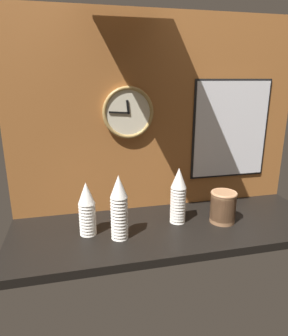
{
  "coord_description": "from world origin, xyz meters",
  "views": [
    {
      "loc": [
        -0.45,
        -1.31,
        0.72
      ],
      "look_at": [
        -0.13,
        0.04,
        0.3
      ],
      "focal_mm": 32.0,
      "sensor_mm": 36.0,
      "label": 1
    }
  ],
  "objects_px": {
    "bowl_stack_right": "(223,206)",
    "wall_clock": "(128,113)",
    "menu_board": "(231,130)",
    "cup_stack_left": "(87,209)",
    "cup_stack_center_right": "(178,195)",
    "cup_stack_center_left": "(119,207)"
  },
  "relations": [
    {
      "from": "bowl_stack_right",
      "to": "wall_clock",
      "type": "xyz_separation_m",
      "value": [
        -0.44,
        0.26,
        0.46
      ]
    },
    {
      "from": "wall_clock",
      "to": "menu_board",
      "type": "height_order",
      "value": "menu_board"
    },
    {
      "from": "cup_stack_left",
      "to": "cup_stack_center_right",
      "type": "relative_size",
      "value": 0.89
    },
    {
      "from": "cup_stack_center_left",
      "to": "menu_board",
      "type": "xyz_separation_m",
      "value": [
        0.7,
        0.31,
        0.28
      ]
    },
    {
      "from": "wall_clock",
      "to": "menu_board",
      "type": "relative_size",
      "value": 0.48
    },
    {
      "from": "cup_stack_left",
      "to": "cup_stack_center_right",
      "type": "bearing_deg",
      "value": 2.87
    },
    {
      "from": "cup_stack_center_right",
      "to": "bowl_stack_right",
      "type": "xyz_separation_m",
      "value": [
        0.23,
        -0.05,
        -0.06
      ]
    },
    {
      "from": "cup_stack_left",
      "to": "menu_board",
      "type": "xyz_separation_m",
      "value": [
        0.85,
        0.24,
        0.3
      ]
    },
    {
      "from": "wall_clock",
      "to": "menu_board",
      "type": "distance_m",
      "value": 0.61
    },
    {
      "from": "cup_stack_left",
      "to": "bowl_stack_right",
      "type": "distance_m",
      "value": 0.69
    },
    {
      "from": "cup_stack_center_right",
      "to": "bowl_stack_right",
      "type": "height_order",
      "value": "cup_stack_center_right"
    },
    {
      "from": "cup_stack_left",
      "to": "cup_stack_center_left",
      "type": "distance_m",
      "value": 0.16
    },
    {
      "from": "cup_stack_center_right",
      "to": "bowl_stack_right",
      "type": "distance_m",
      "value": 0.24
    },
    {
      "from": "bowl_stack_right",
      "to": "menu_board",
      "type": "distance_m",
      "value": 0.47
    },
    {
      "from": "cup_stack_center_left",
      "to": "cup_stack_center_right",
      "type": "xyz_separation_m",
      "value": [
        0.32,
        0.09,
        -0.01
      ]
    },
    {
      "from": "cup_stack_center_right",
      "to": "cup_stack_left",
      "type": "bearing_deg",
      "value": -177.13
    },
    {
      "from": "menu_board",
      "to": "bowl_stack_right",
      "type": "bearing_deg",
      "value": -120.65
    },
    {
      "from": "cup_stack_left",
      "to": "cup_stack_center_left",
      "type": "relative_size",
      "value": 0.85
    },
    {
      "from": "cup_stack_left",
      "to": "menu_board",
      "type": "distance_m",
      "value": 0.93
    },
    {
      "from": "cup_stack_left",
      "to": "wall_clock",
      "type": "relative_size",
      "value": 0.97
    },
    {
      "from": "cup_stack_left",
      "to": "bowl_stack_right",
      "type": "relative_size",
      "value": 1.58
    },
    {
      "from": "cup_stack_center_left",
      "to": "menu_board",
      "type": "distance_m",
      "value": 0.82
    }
  ]
}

